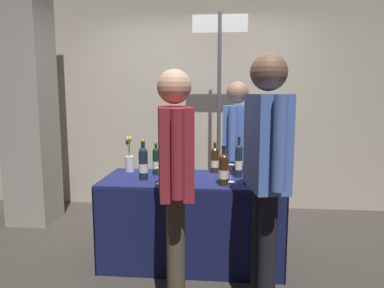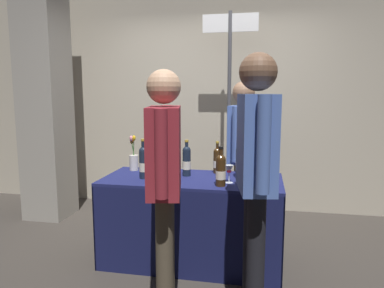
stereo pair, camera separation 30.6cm
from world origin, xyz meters
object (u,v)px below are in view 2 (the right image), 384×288
at_px(concrete_pillar, 45,91).
at_px(taster_foreground_right, 165,168).
at_px(featured_wine_bottle, 158,160).
at_px(vendor_presenter, 243,147).
at_px(tasting_table, 192,205).
at_px(flower_vase, 134,159).
at_px(booth_signpost, 229,91).
at_px(wine_glass_mid, 158,172).
at_px(display_bottle_0, 217,160).
at_px(wine_glass_near_vendor, 176,168).
at_px(wine_glass_near_taster, 229,170).

height_order(concrete_pillar, taster_foreground_right, concrete_pillar).
distance_m(featured_wine_bottle, vendor_presenter, 0.89).
xyz_separation_m(tasting_table, flower_vase, (-0.61, 0.21, 0.34)).
distance_m(flower_vase, booth_signpost, 1.41).
relative_size(tasting_table, wine_glass_mid, 11.60).
xyz_separation_m(concrete_pillar, wine_glass_mid, (1.69, -1.06, -0.67)).
relative_size(featured_wine_bottle, taster_foreground_right, 0.18).
height_order(tasting_table, wine_glass_mid, wine_glass_mid).
relative_size(vendor_presenter, booth_signpost, 0.67).
bearing_deg(flower_vase, booth_signpost, 49.21).
distance_m(concrete_pillar, vendor_presenter, 2.41).
bearing_deg(display_bottle_0, wine_glass_near_vendor, -144.50).
distance_m(concrete_pillar, featured_wine_bottle, 1.87).
bearing_deg(taster_foreground_right, concrete_pillar, 38.81).
bearing_deg(wine_glass_mid, display_bottle_0, 46.31).
relative_size(featured_wine_bottle, wine_glass_near_vendor, 2.44).
xyz_separation_m(wine_glass_near_vendor, wine_glass_near_taster, (0.47, -0.10, 0.02)).
height_order(wine_glass_near_taster, vendor_presenter, vendor_presenter).
xyz_separation_m(display_bottle_0, taster_foreground_right, (-0.24, -0.94, 0.12)).
xyz_separation_m(tasting_table, display_bottle_0, (0.19, 0.24, 0.36)).
height_order(display_bottle_0, booth_signpost, booth_signpost).
bearing_deg(wine_glass_near_vendor, featured_wine_bottle, 152.83).
xyz_separation_m(featured_wine_bottle, taster_foreground_right, (0.28, -0.80, 0.11)).
xyz_separation_m(featured_wine_bottle, booth_signpost, (0.54, 1.05, 0.63)).
xyz_separation_m(display_bottle_0, wine_glass_near_taster, (0.14, -0.34, -0.01)).
bearing_deg(wine_glass_near_vendor, display_bottle_0, 35.50).
xyz_separation_m(tasting_table, booth_signpost, (0.21, 1.16, 1.00)).
bearing_deg(concrete_pillar, taster_foreground_right, -39.45).
xyz_separation_m(wine_glass_near_vendor, booth_signpost, (0.35, 1.15, 0.67)).
relative_size(featured_wine_bottle, wine_glass_near_taster, 2.03).
bearing_deg(tasting_table, featured_wine_bottle, 163.27).
xyz_separation_m(wine_glass_near_vendor, wine_glass_mid, (-0.10, -0.22, 0.01)).
xyz_separation_m(wine_glass_near_taster, taster_foreground_right, (-0.38, -0.60, 0.13)).
xyz_separation_m(wine_glass_mid, vendor_presenter, (0.64, 0.82, 0.11)).
relative_size(concrete_pillar, wine_glass_near_taster, 20.49).
bearing_deg(flower_vase, wine_glass_near_vendor, -23.84).
bearing_deg(wine_glass_mid, taster_foreground_right, -68.41).
xyz_separation_m(wine_glass_near_taster, vendor_presenter, (0.07, 0.70, 0.09)).
height_order(tasting_table, flower_vase, flower_vase).
relative_size(display_bottle_0, wine_glass_mid, 2.23).
bearing_deg(concrete_pillar, display_bottle_0, -15.98).
height_order(wine_glass_near_vendor, vendor_presenter, vendor_presenter).
xyz_separation_m(tasting_table, vendor_presenter, (0.40, 0.60, 0.44)).
distance_m(tasting_table, booth_signpost, 1.54).
bearing_deg(wine_glass_near_taster, tasting_table, 162.73).
bearing_deg(flower_vase, tasting_table, -18.87).
relative_size(wine_glass_mid, taster_foreground_right, 0.08).
bearing_deg(display_bottle_0, flower_vase, -177.86).
xyz_separation_m(concrete_pillar, flower_vase, (1.32, -0.64, -0.66)).
relative_size(wine_glass_near_vendor, wine_glass_mid, 0.93).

